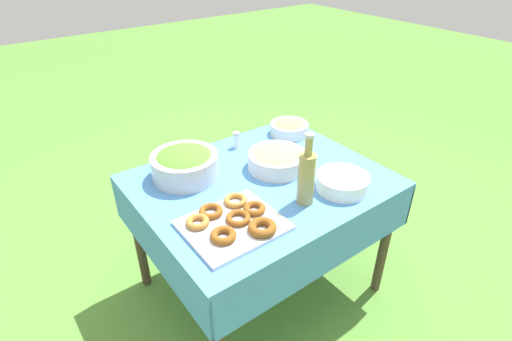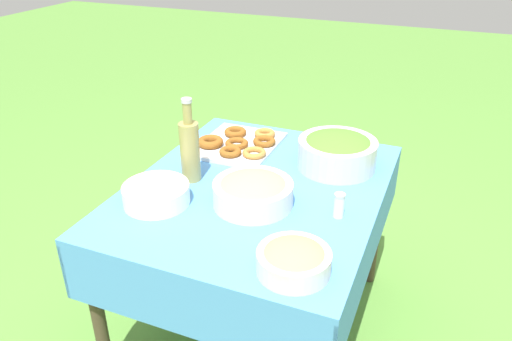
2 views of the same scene
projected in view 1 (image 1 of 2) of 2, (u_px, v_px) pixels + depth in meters
The scene contains 9 objects.
ground_plane at pixel (260, 285), 2.31m from camera, with size 14.00×14.00×0.00m, color #568C38.
picnic_table at pixel (261, 197), 1.98m from camera, with size 1.15×0.94×0.73m.
salad_bowl at pixel (185, 163), 1.92m from camera, with size 0.32×0.32×0.14m.
pasta_bowl at pixel (277, 159), 1.99m from camera, with size 0.29×0.29×0.11m.
donut_platter at pixel (234, 222), 1.62m from camera, with size 0.39×0.37×0.05m.
plate_stack at pixel (342, 182), 1.84m from camera, with size 0.24×0.24×0.07m.
olive_oil_bottle at pixel (306, 176), 1.71m from camera, with size 0.08×0.08×0.34m.
bread_bowl at pixel (289, 127), 2.33m from camera, with size 0.22×0.22×0.09m.
salt_shaker at pixel (236, 140), 2.19m from camera, with size 0.04×0.04×0.09m.
Camera 1 is at (0.99, 1.29, 1.78)m, focal length 28.00 mm.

